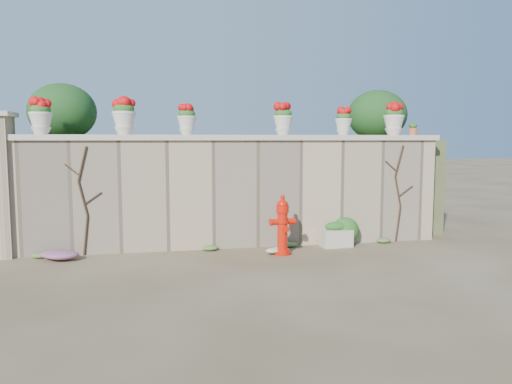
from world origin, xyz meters
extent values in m
plane|color=brown|center=(0.00, 0.00, 0.00)|extent=(80.00, 80.00, 0.00)
cube|color=tan|center=(0.00, 1.80, 1.00)|extent=(8.00, 0.40, 2.00)
cube|color=beige|center=(0.00, 1.80, 2.05)|extent=(8.10, 0.52, 0.10)
cube|color=#384C23|center=(0.00, 5.00, 1.00)|extent=(9.00, 6.00, 2.00)
ellipsoid|color=#143814|center=(-3.20, 3.00, 2.55)|extent=(1.30, 1.30, 1.10)
ellipsoid|color=#143814|center=(3.40, 3.00, 2.55)|extent=(1.30, 1.30, 1.10)
cylinder|color=black|center=(-2.66, 1.58, 0.35)|extent=(0.12, 0.04, 0.70)
cylinder|color=black|center=(-2.69, 1.58, 1.00)|extent=(0.17, 0.04, 0.61)
cylinder|color=black|center=(-2.67, 1.58, 1.60)|extent=(0.18, 0.04, 0.61)
cylinder|color=black|center=(-2.52, 1.58, 1.00)|extent=(0.30, 0.02, 0.22)
cylinder|color=black|center=(-2.85, 1.58, 1.50)|extent=(0.25, 0.02, 0.21)
cylinder|color=black|center=(3.24, 1.58, 0.35)|extent=(0.12, 0.04, 0.70)
cylinder|color=black|center=(3.22, 1.58, 1.00)|extent=(0.17, 0.04, 0.61)
cylinder|color=black|center=(3.23, 1.58, 1.60)|extent=(0.18, 0.04, 0.61)
cylinder|color=black|center=(3.38, 1.58, 1.00)|extent=(0.30, 0.02, 0.22)
cylinder|color=black|center=(3.05, 1.58, 1.50)|extent=(0.25, 0.02, 0.21)
cylinder|color=red|center=(0.71, 0.96, 0.03)|extent=(0.30, 0.30, 0.05)
cylinder|color=red|center=(0.71, 0.96, 0.42)|extent=(0.18, 0.18, 0.66)
cylinder|color=red|center=(0.71, 0.96, 0.58)|extent=(0.22, 0.22, 0.04)
cylinder|color=red|center=(0.71, 0.96, 0.81)|extent=(0.22, 0.22, 0.13)
ellipsoid|color=red|center=(0.71, 0.96, 0.91)|extent=(0.20, 0.20, 0.15)
cylinder|color=red|center=(0.71, 0.96, 1.00)|extent=(0.07, 0.07, 0.11)
cylinder|color=red|center=(0.57, 0.94, 0.58)|extent=(0.16, 0.12, 0.11)
cylinder|color=red|center=(0.86, 0.98, 0.58)|extent=(0.16, 0.12, 0.11)
cylinder|color=red|center=(0.73, 0.84, 0.48)|extent=(0.11, 0.12, 0.10)
cube|color=beige|center=(1.87, 1.37, 0.17)|extent=(0.59, 0.36, 0.33)
ellipsoid|color=#1E5119|center=(1.87, 1.37, 0.39)|extent=(0.45, 0.29, 0.17)
ellipsoid|color=#1E5119|center=(2.13, 1.55, 0.32)|extent=(0.68, 0.61, 0.64)
ellipsoid|color=#B0239F|center=(-2.97, 1.30, 0.11)|extent=(0.82, 0.55, 0.22)
ellipsoid|color=white|center=(0.60, 1.00, 0.08)|extent=(0.46, 0.37, 0.17)
ellipsoid|color=#1E5119|center=(-3.36, 1.80, 2.52)|extent=(0.34, 0.34, 0.20)
ellipsoid|color=red|center=(-3.36, 1.80, 2.61)|extent=(0.30, 0.30, 0.21)
ellipsoid|color=#1E5119|center=(-1.97, 1.80, 2.55)|extent=(0.36, 0.36, 0.22)
ellipsoid|color=red|center=(-1.97, 1.80, 2.64)|extent=(0.32, 0.32, 0.23)
ellipsoid|color=#1E5119|center=(-0.87, 1.80, 2.48)|extent=(0.30, 0.30, 0.18)
ellipsoid|color=red|center=(-0.87, 1.80, 2.55)|extent=(0.26, 0.26, 0.19)
ellipsoid|color=#1E5119|center=(0.94, 1.80, 2.50)|extent=(0.32, 0.32, 0.19)
ellipsoid|color=red|center=(0.94, 1.80, 2.58)|extent=(0.28, 0.28, 0.20)
ellipsoid|color=#1E5119|center=(2.14, 1.80, 2.45)|extent=(0.28, 0.28, 0.17)
ellipsoid|color=red|center=(2.14, 1.80, 2.52)|extent=(0.25, 0.25, 0.18)
ellipsoid|color=#1E5119|center=(3.20, 1.80, 2.54)|extent=(0.35, 0.35, 0.21)
ellipsoid|color=red|center=(3.20, 1.80, 2.62)|extent=(0.31, 0.31, 0.22)
ellipsoid|color=#1E5119|center=(3.61, 1.80, 2.28)|extent=(0.16, 0.16, 0.11)
camera|label=1|loc=(-1.47, -7.39, 2.02)|focal=35.00mm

